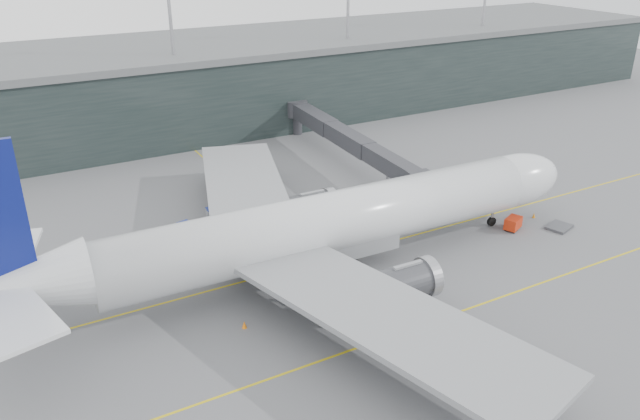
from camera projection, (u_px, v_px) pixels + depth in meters
ground at (266, 256)px, 73.14m from camera, size 320.00×320.00×0.00m
taxiline_a at (281, 271)px, 69.96m from camera, size 160.00×0.25×0.02m
taxiline_b at (357, 348)px, 57.22m from camera, size 160.00×0.25×0.02m
taxiline_lead_main at (241, 191)px, 91.26m from camera, size 0.25×60.00×0.02m
terminal at (136, 89)px, 116.13m from camera, size 240.00×36.00×29.00m
main_aircraft at (325, 225)px, 67.95m from camera, size 70.87×66.75×19.91m
jet_bridge at (340, 137)px, 99.44m from camera, size 5.62×44.33×6.25m
gse_cart at (513, 223)px, 79.23m from camera, size 2.82×2.37×1.64m
baggage_dolly at (559, 227)px, 79.88m from camera, size 3.77×3.36×0.32m
uld_a at (185, 229)px, 77.64m from camera, size 2.25×1.98×1.75m
uld_b at (213, 215)px, 81.34m from camera, size 2.16×1.79×1.86m
uld_c at (237, 213)px, 81.62m from camera, size 2.27×1.82×2.05m
cone_nose at (534, 215)px, 82.72m from camera, size 0.41×0.41×0.66m
cone_wing_stbd at (446, 317)px, 61.19m from camera, size 0.42×0.42×0.67m
cone_wing_port at (283, 205)px, 85.83m from camera, size 0.40×0.40×0.63m
cone_tail at (244, 325)px, 59.95m from camera, size 0.48×0.48×0.76m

